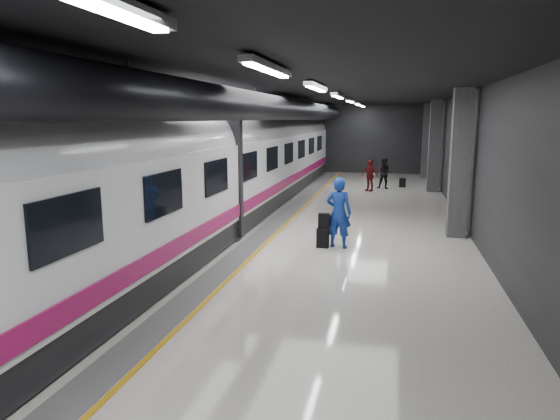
# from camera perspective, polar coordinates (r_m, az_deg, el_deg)

# --- Properties ---
(ground) EXTENTS (40.00, 40.00, 0.00)m
(ground) POSITION_cam_1_polar(r_m,az_deg,el_deg) (14.63, 2.22, -3.85)
(ground) COLOR silver
(ground) RESTS_ON ground
(platform_hall) EXTENTS (10.02, 40.02, 4.51)m
(platform_hall) POSITION_cam_1_polar(r_m,az_deg,el_deg) (15.17, 1.91, 10.16)
(platform_hall) COLOR black
(platform_hall) RESTS_ON ground
(train) EXTENTS (3.05, 38.00, 4.05)m
(train) POSITION_cam_1_polar(r_m,az_deg,el_deg) (15.19, -9.89, 4.47)
(train) COLOR black
(train) RESTS_ON ground
(traveler_main) EXTENTS (0.80, 0.60, 2.00)m
(traveler_main) POSITION_cam_1_polar(r_m,az_deg,el_deg) (14.08, 6.72, -0.30)
(traveler_main) COLOR #184CB6
(traveler_main) RESTS_ON ground
(suitcase_main) EXTENTS (0.35, 0.23, 0.56)m
(suitcase_main) POSITION_cam_1_polar(r_m,az_deg,el_deg) (14.16, 4.92, -3.19)
(suitcase_main) COLOR black
(suitcase_main) RESTS_ON ground
(shoulder_bag) EXTENTS (0.33, 0.18, 0.43)m
(shoulder_bag) POSITION_cam_1_polar(r_m,az_deg,el_deg) (14.08, 5.06, -1.22)
(shoulder_bag) COLOR black
(shoulder_bag) RESTS_ON suitcase_main
(traveler_far_a) EXTENTS (0.84, 0.68, 1.63)m
(traveler_far_a) POSITION_cam_1_polar(r_m,az_deg,el_deg) (26.41, 11.88, 4.13)
(traveler_far_a) COLOR black
(traveler_far_a) RESTS_ON ground
(traveler_far_b) EXTENTS (0.99, 0.77, 1.57)m
(traveler_far_b) POSITION_cam_1_polar(r_m,az_deg,el_deg) (25.51, 10.21, 3.91)
(traveler_far_b) COLOR maroon
(traveler_far_b) RESTS_ON ground
(suitcase_far) EXTENTS (0.34, 0.23, 0.49)m
(suitcase_far) POSITION_cam_1_polar(r_m,az_deg,el_deg) (27.33, 13.81, 3.05)
(suitcase_far) COLOR black
(suitcase_far) RESTS_ON ground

